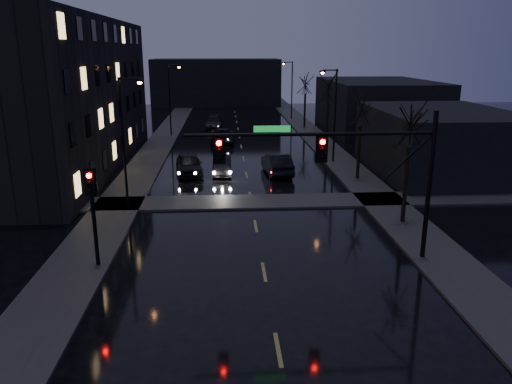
{
  "coord_description": "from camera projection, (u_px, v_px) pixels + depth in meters",
  "views": [
    {
      "loc": [
        -1.63,
        -12.33,
        9.53
      ],
      "look_at": [
        -0.25,
        9.8,
        3.2
      ],
      "focal_mm": 35.0,
      "sensor_mm": 36.0,
      "label": 1
    }
  ],
  "objects": [
    {
      "name": "oncoming_car_c",
      "position": [
        222.0,
        136.0,
        52.92
      ],
      "size": [
        2.46,
        5.24,
        1.45
      ],
      "primitive_type": "imported",
      "rotation": [
        0.0,
        0.0,
        0.01
      ],
      "color": "black",
      "rests_on": "ground"
    },
    {
      "name": "signal_pole_left",
      "position": [
        93.0,
        204.0,
        21.9
      ],
      "size": [
        0.35,
        0.41,
        4.53
      ],
      "color": "black",
      "rests_on": "ground"
    },
    {
      "name": "streetlight_l_far",
      "position": [
        171.0,
        94.0,
        55.97
      ],
      "size": [
        1.53,
        0.28,
        8.0
      ],
      "color": "black",
      "rests_on": "ground"
    },
    {
      "name": "far_block",
      "position": [
        216.0,
        82.0,
        88.12
      ],
      "size": [
        22.0,
        10.0,
        8.0
      ],
      "primitive_type": "cube",
      "color": "black",
      "rests_on": "ground"
    },
    {
      "name": "tree_mid_b",
      "position": [
        329.0,
        81.0,
        47.79
      ],
      "size": [
        3.74,
        3.74,
        8.59
      ],
      "color": "black",
      "rests_on": "ground"
    },
    {
      "name": "apartment_block",
      "position": [
        42.0,
        95.0,
        40.7
      ],
      "size": [
        12.0,
        30.0,
        12.0
      ],
      "primitive_type": "cube",
      "color": "black",
      "rests_on": "ground"
    },
    {
      "name": "commercial_right_far",
      "position": [
        377.0,
        105.0,
        60.81
      ],
      "size": [
        12.0,
        18.0,
        6.0
      ],
      "primitive_type": "cube",
      "color": "black",
      "rests_on": "ground"
    },
    {
      "name": "tree_mid_a",
      "position": [
        362.0,
        102.0,
        36.48
      ],
      "size": [
        3.3,
        3.3,
        7.58
      ],
      "color": "black",
      "rests_on": "ground"
    },
    {
      "name": "streetlight_l_near",
      "position": [
        126.0,
        132.0,
        30.05
      ],
      "size": [
        1.53,
        0.28,
        8.0
      ],
      "color": "black",
      "rests_on": "ground"
    },
    {
      "name": "tree_near",
      "position": [
        411.0,
        114.0,
        26.78
      ],
      "size": [
        3.52,
        3.52,
        8.08
      ],
      "color": "black",
      "rests_on": "ground"
    },
    {
      "name": "streetlight_r_far",
      "position": [
        290.0,
        85.0,
        69.35
      ],
      "size": [
        1.53,
        0.28,
        8.0
      ],
      "color": "black",
      "rests_on": "ground"
    },
    {
      "name": "oncoming_car_d",
      "position": [
        214.0,
        122.0,
        62.82
      ],
      "size": [
        2.2,
        5.26,
        1.52
      ],
      "primitive_type": "imported",
      "rotation": [
        0.0,
        0.0,
        -0.01
      ],
      "color": "black",
      "rests_on": "ground"
    },
    {
      "name": "streetlight_r_mid",
      "position": [
        333.0,
        108.0,
        42.48
      ],
      "size": [
        1.53,
        0.28,
        8.0
      ],
      "color": "black",
      "rests_on": "ground"
    },
    {
      "name": "sidewalk_right",
      "position": [
        329.0,
        151.0,
        48.63
      ],
      "size": [
        3.0,
        140.0,
        0.12
      ],
      "primitive_type": "cube",
      "color": "#2D2D2B",
      "rests_on": "ground"
    },
    {
      "name": "lead_car",
      "position": [
        277.0,
        164.0,
        39.46
      ],
      "size": [
        2.25,
        5.18,
        1.66
      ],
      "primitive_type": "imported",
      "rotation": [
        0.0,
        0.0,
        3.24
      ],
      "color": "black",
      "rests_on": "ground"
    },
    {
      "name": "sidewalk_left",
      "position": [
        153.0,
        153.0,
        47.61
      ],
      "size": [
        3.0,
        140.0,
        0.12
      ],
      "primitive_type": "cube",
      "color": "#2D2D2B",
      "rests_on": "ground"
    },
    {
      "name": "sidewalk_cross",
      "position": [
        251.0,
        202.0,
        32.29
      ],
      "size": [
        40.0,
        3.0,
        0.12
      ],
      "primitive_type": "cube",
      "color": "#2D2D2B",
      "rests_on": "ground"
    },
    {
      "name": "signal_mast",
      "position": [
        349.0,
        159.0,
        22.08
      ],
      "size": [
        11.11,
        0.41,
        7.0
      ],
      "color": "black",
      "rests_on": "ground"
    },
    {
      "name": "oncoming_car_b",
      "position": [
        222.0,
        166.0,
        39.53
      ],
      "size": [
        1.46,
        4.16,
        1.37
      ],
      "primitive_type": "imported",
      "rotation": [
        0.0,
        0.0,
        -0.0
      ],
      "color": "black",
      "rests_on": "ground"
    },
    {
      "name": "oncoming_car_a",
      "position": [
        189.0,
        164.0,
        39.35
      ],
      "size": [
        2.58,
        5.13,
        1.68
      ],
      "primitive_type": "imported",
      "rotation": [
        0.0,
        0.0,
        0.13
      ],
      "color": "black",
      "rests_on": "ground"
    },
    {
      "name": "tree_far",
      "position": [
        306.0,
        79.0,
        61.37
      ],
      "size": [
        3.43,
        3.43,
        7.88
      ],
      "color": "black",
      "rests_on": "ground"
    },
    {
      "name": "commercial_right_near",
      "position": [
        440.0,
        141.0,
        39.74
      ],
      "size": [
        10.0,
        14.0,
        5.0
      ],
      "primitive_type": "cube",
      "color": "black",
      "rests_on": "ground"
    }
  ]
}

